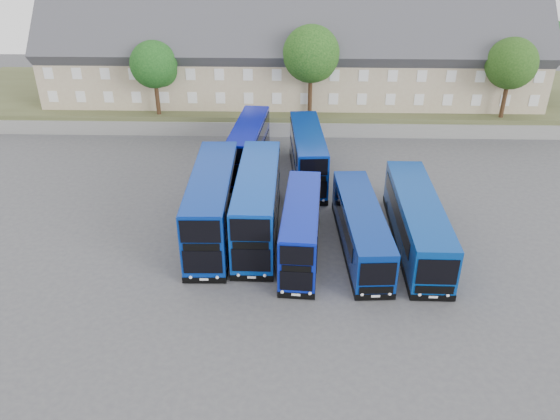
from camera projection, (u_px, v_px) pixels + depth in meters
The scene contains 15 objects.
ground at pixel (286, 267), 36.72m from camera, with size 120.00×120.00×0.00m, color #454549.
retaining_wall at pixel (290, 130), 57.34m from camera, with size 70.00×0.40×1.50m, color slate.
earth_bank at pixel (291, 98), 65.97m from camera, with size 80.00×20.00×2.00m, color #4A4E2C.
terrace_row at pixel (292, 60), 59.76m from camera, with size 54.00×10.40×11.20m.
dd_front_left at pixel (213, 206), 39.16m from camera, with size 3.12×12.38×4.90m.
dd_front_mid at pixel (258, 205), 39.32m from camera, with size 2.88×12.26×4.87m.
dd_front_right at pixel (301, 230), 37.03m from camera, with size 2.94×10.29×4.04m.
dd_rear_left at pixel (249, 147), 49.75m from camera, with size 3.34×10.79×4.22m.
dd_rear_right at pixel (308, 156), 47.78m from camera, with size 3.26×11.10×4.35m.
coach_east_a at pixel (361, 229), 37.90m from camera, with size 3.28×12.12×3.28m.
coach_east_b at pixel (417, 223), 38.28m from camera, with size 2.92×13.24×3.61m.
tree_west at pixel (155, 66), 55.59m from camera, with size 4.80×4.80×7.65m.
tree_mid at pixel (312, 56), 55.15m from camera, with size 5.76×5.76×9.18m.
tree_east at pixel (512, 65), 54.54m from camera, with size 5.12×5.12×8.16m.
tree_far at pixel (546, 47), 60.35m from camera, with size 5.44×5.44×8.67m.
Camera 1 is at (0.43, -30.28, 21.12)m, focal length 35.00 mm.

